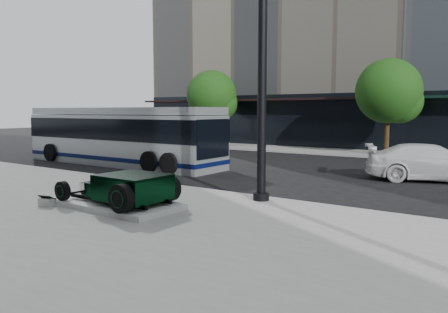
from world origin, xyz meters
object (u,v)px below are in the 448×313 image
Objects in this scene: hot_rod at (128,188)px; lamppost at (262,63)px; transit_bus at (120,136)px; white_sedan at (432,162)px.

lamppost reaches higher than hot_rod.
lamppost is at bearing -21.15° from transit_bus.
white_sedan is at bearing 62.35° from hot_rod.
transit_bus is (-8.59, 7.32, 0.79)m from hot_rod.
hot_rod is at bearing -127.32° from lamppost.
transit_bus is 2.42× the size of white_sedan.
transit_bus is at bearing 82.12° from white_sedan.
hot_rod is at bearing 130.84° from white_sedan.
lamppost is at bearing 135.32° from white_sedan.
lamppost is at bearing 52.68° from hot_rod.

